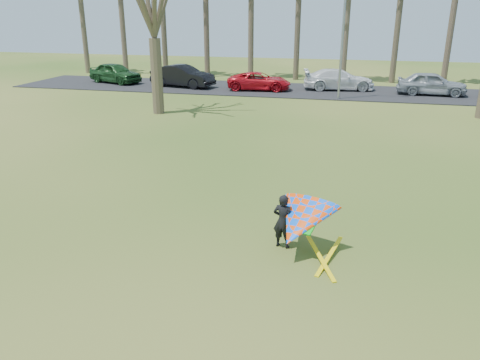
% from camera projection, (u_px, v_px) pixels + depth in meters
% --- Properties ---
extents(ground, '(100.00, 100.00, 0.00)m').
position_uv_depth(ground, '(222.00, 247.00, 11.84)').
color(ground, '#1C4910').
rests_on(ground, ground).
extents(parking_strip, '(46.00, 7.00, 0.06)m').
position_uv_depth(parking_strip, '(312.00, 91.00, 34.68)').
color(parking_strip, black).
rests_on(parking_strip, ground).
extents(streetlight, '(2.28, 0.18, 8.00)m').
position_uv_depth(streetlight, '(346.00, 30.00, 29.95)').
color(streetlight, gray).
rests_on(streetlight, ground).
extents(car_0, '(5.08, 3.43, 1.61)m').
position_uv_depth(car_0, '(115.00, 73.00, 38.11)').
color(car_0, '#1C471E').
rests_on(car_0, parking_strip).
extents(car_1, '(5.26, 2.76, 1.65)m').
position_uv_depth(car_1, '(183.00, 76.00, 36.08)').
color(car_1, black).
rests_on(car_1, parking_strip).
extents(car_2, '(4.84, 2.55, 1.30)m').
position_uv_depth(car_2, '(259.00, 81.00, 34.69)').
color(car_2, red).
rests_on(car_2, parking_strip).
extents(car_3, '(5.47, 2.95, 1.51)m').
position_uv_depth(car_3, '(339.00, 79.00, 34.77)').
color(car_3, white).
rests_on(car_3, parking_strip).
extents(car_4, '(4.74, 2.07, 1.59)m').
position_uv_depth(car_4, '(432.00, 83.00, 32.63)').
color(car_4, '#8E949A').
rests_on(car_4, parking_strip).
extents(kite_flyer, '(2.13, 2.39, 2.02)m').
position_uv_depth(kite_flyer, '(299.00, 222.00, 11.27)').
color(kite_flyer, black).
rests_on(kite_flyer, ground).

